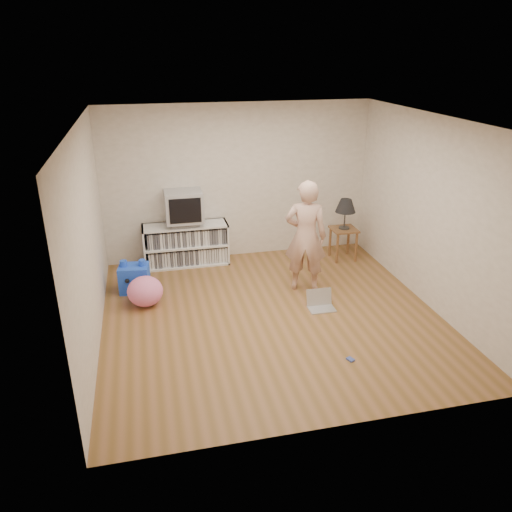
{
  "coord_description": "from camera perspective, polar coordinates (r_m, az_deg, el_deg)",
  "views": [
    {
      "loc": [
        -1.55,
        -5.79,
        3.4
      ],
      "look_at": [
        -0.12,
        0.4,
        0.73
      ],
      "focal_mm": 35.0,
      "sensor_mm": 36.0,
      "label": 1
    }
  ],
  "objects": [
    {
      "name": "laptop",
      "position": [
        7.11,
        7.36,
        -5.35
      ],
      "size": [
        0.37,
        0.3,
        0.25
      ],
      "rotation": [
        0.0,
        0.0,
        -0.01
      ],
      "color": "silver",
      "rests_on": "ground"
    },
    {
      "name": "plush_blue",
      "position": [
        7.67,
        -13.73,
        -2.45
      ],
      "size": [
        0.47,
        0.42,
        0.5
      ],
      "rotation": [
        0.0,
        0.0,
        -0.13
      ],
      "color": "blue",
      "rests_on": "ground"
    },
    {
      "name": "side_table",
      "position": [
        8.65,
        9.97,
        2.28
      ],
      "size": [
        0.42,
        0.42,
        0.55
      ],
      "color": "brown",
      "rests_on": "ground"
    },
    {
      "name": "ceiling",
      "position": [
        6.05,
        2.03,
        15.19
      ],
      "size": [
        4.5,
        4.5,
        0.01
      ],
      "primitive_type": "cube",
      "color": "white",
      "rests_on": "walls"
    },
    {
      "name": "playing_cards",
      "position": [
        6.08,
        10.74,
        -11.53
      ],
      "size": [
        0.09,
        0.11,
        0.02
      ],
      "primitive_type": "cube",
      "rotation": [
        0.0,
        0.0,
        0.39
      ],
      "color": "#3E51A7",
      "rests_on": "ground"
    },
    {
      "name": "walls",
      "position": [
        6.36,
        1.86,
        3.49
      ],
      "size": [
        4.52,
        4.52,
        2.6
      ],
      "color": "beige",
      "rests_on": "ground"
    },
    {
      "name": "media_unit",
      "position": [
        8.43,
        -8.01,
        1.35
      ],
      "size": [
        1.4,
        0.45,
        0.7
      ],
      "color": "white",
      "rests_on": "ground"
    },
    {
      "name": "ground",
      "position": [
        6.9,
        1.73,
        -6.76
      ],
      "size": [
        4.5,
        4.5,
        0.0
      ],
      "primitive_type": "plane",
      "color": "brown",
      "rests_on": "ground"
    },
    {
      "name": "dvd_deck",
      "position": [
        8.28,
        -8.15,
        3.79
      ],
      "size": [
        0.45,
        0.35,
        0.07
      ],
      "primitive_type": "cube",
      "color": "gray",
      "rests_on": "media_unit"
    },
    {
      "name": "person",
      "position": [
        7.31,
        5.69,
        2.23
      ],
      "size": [
        0.72,
        0.59,
        1.69
      ],
      "primitive_type": "imported",
      "rotation": [
        0.0,
        0.0,
        2.79
      ],
      "color": "#D7A793",
      "rests_on": "ground"
    },
    {
      "name": "plush_pink",
      "position": [
        7.23,
        -12.55,
        -3.95
      ],
      "size": [
        0.61,
        0.61,
        0.43
      ],
      "primitive_type": "ellipsoid",
      "rotation": [
        0.0,
        0.0,
        -0.25
      ],
      "color": "pink",
      "rests_on": "ground"
    },
    {
      "name": "crt_tv",
      "position": [
        8.19,
        -8.26,
        5.67
      ],
      "size": [
        0.6,
        0.53,
        0.5
      ],
      "color": "#A3A3A8",
      "rests_on": "dvd_deck"
    },
    {
      "name": "table_lamp",
      "position": [
        8.49,
        10.21,
        5.6
      ],
      "size": [
        0.34,
        0.34,
        0.52
      ],
      "color": "#333333",
      "rests_on": "side_table"
    }
  ]
}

